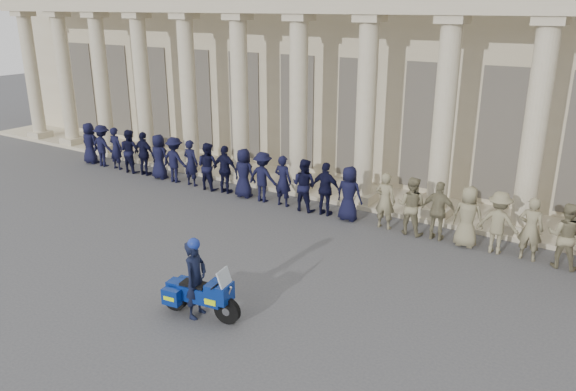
% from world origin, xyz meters
% --- Properties ---
extents(ground, '(90.00, 90.00, 0.00)m').
position_xyz_m(ground, '(0.00, 0.00, 0.00)').
color(ground, '#434346').
rests_on(ground, ground).
extents(building, '(40.00, 12.50, 9.00)m').
position_xyz_m(building, '(-0.00, 14.74, 4.52)').
color(building, '#BDAF8E').
rests_on(building, ground).
extents(officer_rank, '(21.39, 0.67, 1.78)m').
position_xyz_m(officer_rank, '(-0.97, 6.48, 0.89)').
color(officer_rank, black).
rests_on(officer_rank, ground).
extents(motorcycle, '(1.97, 0.89, 1.27)m').
position_xyz_m(motorcycle, '(1.56, -0.57, 0.55)').
color(motorcycle, black).
rests_on(motorcycle, ground).
extents(rider, '(0.52, 0.70, 1.86)m').
position_xyz_m(rider, '(1.46, -0.59, 0.92)').
color(rider, black).
rests_on(rider, ground).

